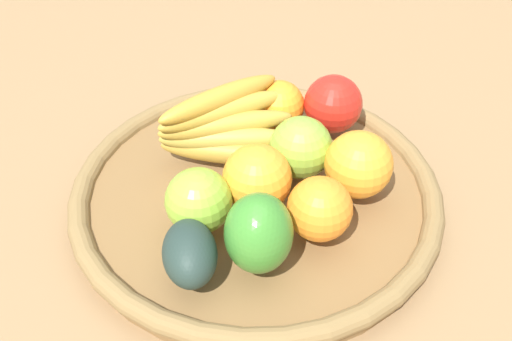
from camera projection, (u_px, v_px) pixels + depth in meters
name	position (u px, v px, depth m)	size (l,w,h in m)	color
ground_plane	(256.00, 205.00, 0.79)	(2.40, 2.40, 0.00)	olive
basket	(256.00, 194.00, 0.78)	(0.47, 0.47, 0.04)	brown
apple_1	(199.00, 201.00, 0.69)	(0.08, 0.08, 0.08)	#8CBA35
orange_0	(277.00, 105.00, 0.83)	(0.07, 0.07, 0.07)	orange
orange_1	(359.00, 164.00, 0.73)	(0.08, 0.08, 0.08)	orange
bell_pepper	(259.00, 233.00, 0.64)	(0.08, 0.07, 0.09)	#3A812A
orange_2	(257.00, 178.00, 0.71)	(0.08, 0.08, 0.08)	orange
banana_bunch	(224.00, 125.00, 0.78)	(0.15, 0.18, 0.09)	#AF8830
orange_3	(320.00, 209.00, 0.68)	(0.07, 0.07, 0.07)	orange
apple_2	(333.00, 104.00, 0.83)	(0.08, 0.08, 0.08)	red
apple_0	(301.00, 147.00, 0.76)	(0.08, 0.08, 0.08)	#82B439
avocado	(190.00, 253.00, 0.64)	(0.09, 0.06, 0.06)	#22342E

